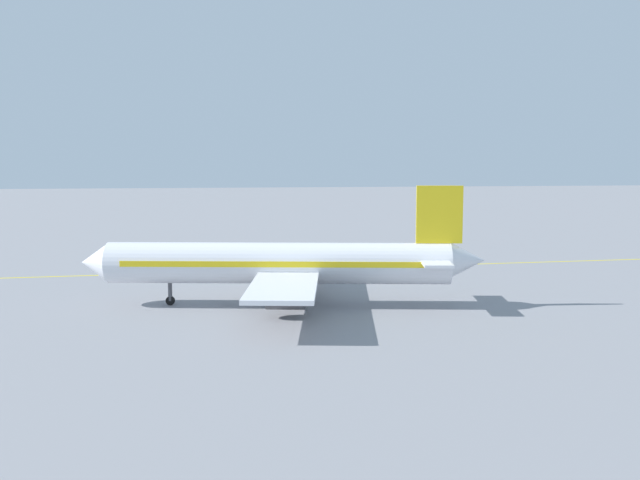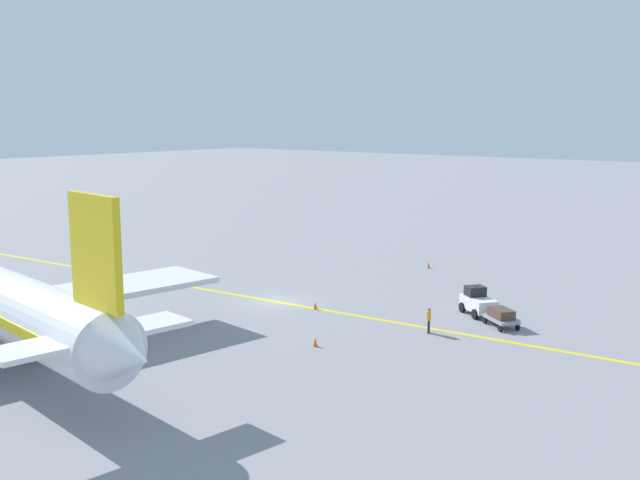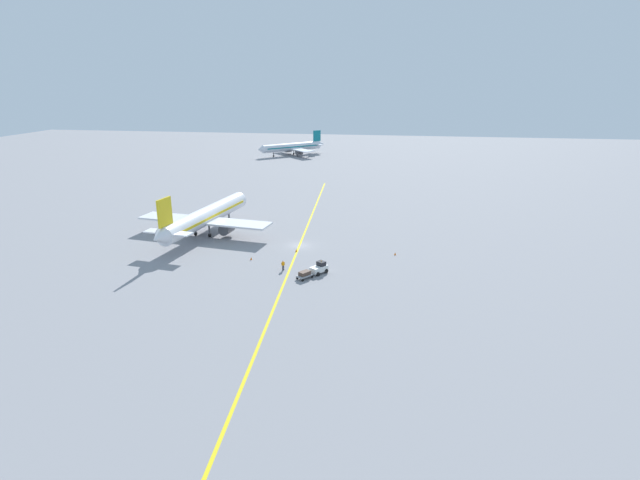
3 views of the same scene
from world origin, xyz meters
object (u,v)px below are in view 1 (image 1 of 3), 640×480
at_px(baggage_cart_trailing, 434,255).
at_px(ground_crew_worker, 418,260).
at_px(airplane_at_gate, 283,264).
at_px(traffic_cone_by_wingtip, 312,247).
at_px(traffic_cone_near_nose, 397,275).
at_px(baggage_tug_white, 409,253).
at_px(traffic_cone_mid_apron, 337,266).

xyz_separation_m(baggage_cart_trailing, ground_crew_worker, (-4.25, 3.06, 0.15)).
bearing_deg(baggage_cart_trailing, airplane_at_gate, 140.28).
xyz_separation_m(airplane_at_gate, baggage_cart_trailing, (24.49, -20.35, -2.95)).
bearing_deg(baggage_cart_trailing, traffic_cone_by_wingtip, 44.08).
bearing_deg(traffic_cone_near_nose, traffic_cone_by_wingtip, 14.73).
bearing_deg(ground_crew_worker, airplane_at_gate, 139.49).
relative_size(airplane_at_gate, baggage_tug_white, 10.73).
height_order(baggage_cart_trailing, traffic_cone_by_wingtip, baggage_cart_trailing).
bearing_deg(traffic_cone_near_nose, traffic_cone_mid_apron, 38.48).
height_order(traffic_cone_near_nose, traffic_cone_mid_apron, same).
distance_m(ground_crew_worker, traffic_cone_mid_apron, 9.59).
bearing_deg(traffic_cone_by_wingtip, traffic_cone_near_nose, -165.27).
relative_size(ground_crew_worker, traffic_cone_near_nose, 3.05).
distance_m(baggage_cart_trailing, traffic_cone_mid_apron, 13.26).
bearing_deg(baggage_tug_white, airplane_at_gate, 146.22).
bearing_deg(airplane_at_gate, baggage_cart_trailing, -39.72).
relative_size(traffic_cone_mid_apron, traffic_cone_by_wingtip, 1.00).
bearing_deg(ground_crew_worker, traffic_cone_mid_apron, 88.57).
distance_m(baggage_tug_white, traffic_cone_mid_apron, 11.62).
bearing_deg(baggage_tug_white, traffic_cone_near_nose, 161.22).
bearing_deg(traffic_cone_mid_apron, baggage_cart_trailing, -72.37).
relative_size(ground_crew_worker, traffic_cone_mid_apron, 3.05).
distance_m(airplane_at_gate, traffic_cone_mid_apron, 22.15).
distance_m(baggage_tug_white, baggage_cart_trailing, 3.30).
bearing_deg(traffic_cone_mid_apron, airplane_at_gate, 159.35).
relative_size(ground_crew_worker, traffic_cone_by_wingtip, 3.05).
relative_size(baggage_cart_trailing, traffic_cone_mid_apron, 5.32).
xyz_separation_m(baggage_cart_trailing, traffic_cone_near_nose, (-11.01, 7.07, -0.49)).
relative_size(baggage_tug_white, baggage_cart_trailing, 1.13).
bearing_deg(baggage_cart_trailing, traffic_cone_mid_apron, 107.63).
bearing_deg(traffic_cone_by_wingtip, airplane_at_gate, 170.20).
xyz_separation_m(traffic_cone_mid_apron, traffic_cone_by_wingtip, (18.14, 1.05, 0.00)).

